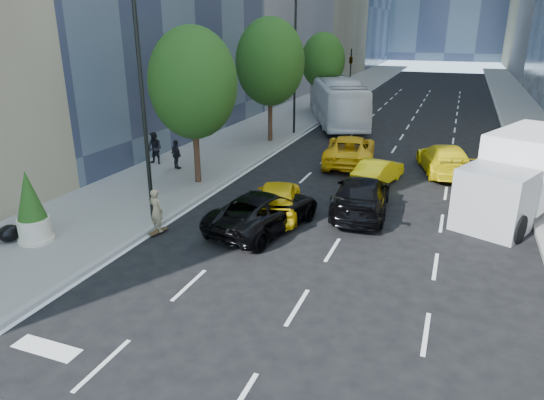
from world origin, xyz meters
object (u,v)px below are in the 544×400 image
at_px(skateboarder, 157,213).
at_px(city_bus, 337,100).
at_px(box_truck, 521,174).
at_px(planter_shrub, 31,208).
at_px(black_sedan_lincoln, 265,210).
at_px(black_sedan_mercedes, 361,195).

height_order(skateboarder, city_bus, city_bus).
bearing_deg(box_truck, planter_shrub, -125.47).
height_order(city_bus, box_truck, city_bus).
distance_m(black_sedan_lincoln, box_truck, 10.80).
bearing_deg(black_sedan_lincoln, black_sedan_mercedes, -123.79).
xyz_separation_m(black_sedan_mercedes, box_truck, (6.13, 2.35, 0.95)).
distance_m(skateboarder, black_sedan_lincoln, 4.12).
bearing_deg(city_bus, black_sedan_lincoln, -105.25).
bearing_deg(box_truck, skateboarder, -126.54).
bearing_deg(skateboarder, planter_shrub, 46.04).
height_order(black_sedan_mercedes, city_bus, city_bus).
xyz_separation_m(black_sedan_mercedes, city_bus, (-6.00, 19.80, 1.03)).
bearing_deg(black_sedan_mercedes, skateboarder, 30.95).
distance_m(black_sedan_lincoln, black_sedan_mercedes, 4.39).
relative_size(black_sedan_mercedes, planter_shrub, 2.04).
relative_size(black_sedan_lincoln, city_bus, 0.41).
xyz_separation_m(skateboarder, black_sedan_lincoln, (3.60, 2.00, -0.10)).
relative_size(black_sedan_lincoln, planter_shrub, 2.01).
distance_m(skateboarder, black_sedan_mercedes, 8.44).
bearing_deg(planter_shrub, black_sedan_lincoln, 31.77).
relative_size(skateboarder, black_sedan_lincoln, 0.32).
xyz_separation_m(black_sedan_lincoln, black_sedan_mercedes, (3.20, 3.00, 0.04)).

